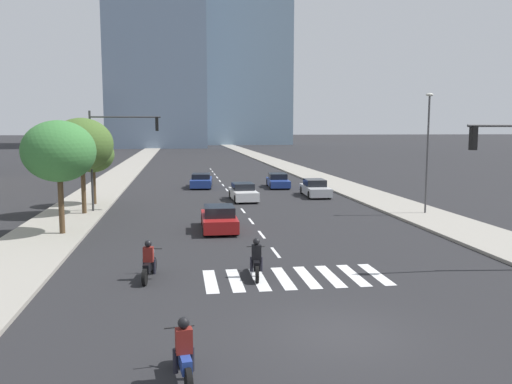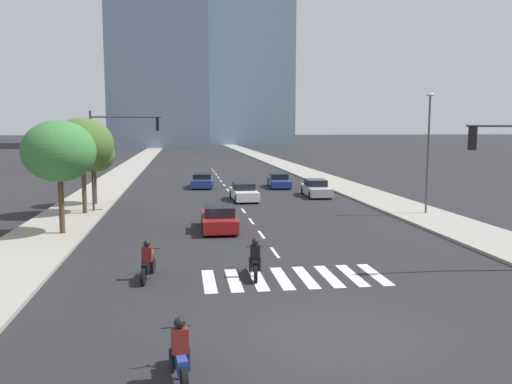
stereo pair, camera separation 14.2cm
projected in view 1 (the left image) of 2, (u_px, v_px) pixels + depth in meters
ground_plane at (338, 333)px, 14.22m from camera, size 800.00×800.00×0.00m
sidewalk_east at (357, 191)px, 45.26m from camera, size 4.00×260.00×0.15m
sidewalk_west at (94, 196)px, 42.07m from camera, size 4.00×260.00×0.15m
crosswalk_near at (295, 278)px, 19.50m from camera, size 6.75×2.95×0.01m
lane_divider_center at (227, 190)px, 46.99m from camera, size 0.14×50.00×0.01m
motorcycle_lead at (256, 261)px, 19.58m from camera, size 0.70×2.19×1.49m
motorcycle_trailing at (184, 355)px, 11.49m from camera, size 0.70×2.06×1.49m
motorcycle_third at (149, 264)px, 19.23m from camera, size 0.71×2.18×1.49m
sedan_silver_0 at (315, 188)px, 42.69m from camera, size 1.98×4.79×1.36m
sedan_blue_1 at (201, 181)px, 48.83m from camera, size 2.27×4.84×1.32m
sedan_blue_2 at (278, 181)px, 48.99m from camera, size 2.12×4.77×1.29m
sedan_red_3 at (219, 219)px, 28.45m from camera, size 1.91×4.43×1.36m
sedan_white_4 at (243, 193)px, 40.14m from camera, size 1.90×4.43×1.32m
traffic_signal_far at (116, 143)px, 33.90m from camera, size 4.78×0.28×6.49m
street_lamp_east at (428, 144)px, 32.93m from camera, size 0.50×0.24×7.54m
street_tree_nearest at (59, 151)px, 26.46m from camera, size 3.67×3.67×5.78m
street_tree_second at (82, 144)px, 32.75m from camera, size 3.88×3.88×6.02m
street_tree_third at (93, 155)px, 36.86m from camera, size 2.97×2.97×4.79m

